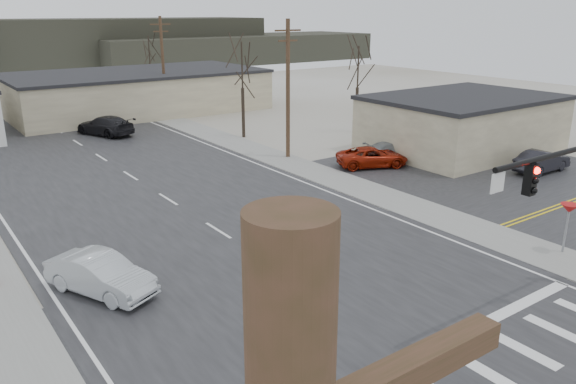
# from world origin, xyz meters

# --- Properties ---
(ground) EXTENTS (140.00, 140.00, 0.00)m
(ground) POSITION_xyz_m (0.00, 0.00, 0.00)
(ground) COLOR beige
(ground) RESTS_ON ground
(main_road) EXTENTS (18.00, 110.00, 0.05)m
(main_road) POSITION_xyz_m (0.00, 15.00, 0.02)
(main_road) COLOR black
(main_road) RESTS_ON ground
(cross_road) EXTENTS (90.00, 10.00, 0.04)m
(cross_road) POSITION_xyz_m (0.00, 0.00, 0.02)
(cross_road) COLOR black
(cross_road) RESTS_ON ground
(parking_lot) EXTENTS (18.00, 20.00, 0.03)m
(parking_lot) POSITION_xyz_m (20.00, 6.00, 0.02)
(parking_lot) COLOR black
(parking_lot) RESTS_ON ground
(sidewalk_right) EXTENTS (3.00, 90.00, 0.06)m
(sidewalk_right) POSITION_xyz_m (10.60, 20.00, 0.03)
(sidewalk_right) COLOR gray
(sidewalk_right) RESTS_ON ground
(yield_sign) EXTENTS (0.80, 0.80, 2.35)m
(yield_sign) POSITION_xyz_m (11.50, -3.50, 2.07)
(yield_sign) COLOR gray
(yield_sign) RESTS_ON ground
(building_right_far) EXTENTS (26.30, 14.30, 4.30)m
(building_right_far) POSITION_xyz_m (10.00, 44.00, 2.15)
(building_right_far) COLOR #C5BA96
(building_right_far) RESTS_ON ground
(building_lot) EXTENTS (14.30, 10.30, 4.30)m
(building_lot) POSITION_xyz_m (24.00, 12.00, 2.16)
(building_lot) COLOR #C5BA96
(building_lot) RESTS_ON ground
(upole_right_a) EXTENTS (2.20, 0.30, 10.00)m
(upole_right_a) POSITION_xyz_m (11.50, 18.00, 5.22)
(upole_right_a) COLOR #4F3225
(upole_right_a) RESTS_ON ground
(upole_right_b) EXTENTS (2.20, 0.30, 10.00)m
(upole_right_b) POSITION_xyz_m (11.50, 40.00, 5.22)
(upole_right_b) COLOR #4F3225
(upole_right_b) RESTS_ON ground
(tree_right_mid) EXTENTS (3.74, 3.74, 8.33)m
(tree_right_mid) POSITION_xyz_m (12.50, 26.00, 5.93)
(tree_right_mid) COLOR #30251D
(tree_right_mid) RESTS_ON ground
(tree_right_far) EXTENTS (3.52, 3.52, 7.84)m
(tree_right_far) POSITION_xyz_m (15.00, 52.00, 5.58)
(tree_right_far) COLOR #30251D
(tree_right_far) RESTS_ON ground
(tree_lot) EXTENTS (3.52, 3.52, 7.84)m
(tree_lot) POSITION_xyz_m (22.00, 22.00, 5.58)
(tree_lot) COLOR #30251D
(tree_lot) RESTS_ON ground
(hill_center) EXTENTS (80.00, 18.00, 9.00)m
(hill_center) POSITION_xyz_m (15.00, 96.00, 4.50)
(hill_center) COLOR #333026
(hill_center) RESTS_ON ground
(hill_right) EXTENTS (60.00, 18.00, 5.50)m
(hill_right) POSITION_xyz_m (50.00, 90.00, 2.75)
(hill_right) COLOR #333026
(hill_right) RESTS_ON ground
(sedan_crossing) EXTENTS (3.45, 4.94, 1.54)m
(sedan_crossing) POSITION_xyz_m (-6.85, 4.93, 0.82)
(sedan_crossing) COLOR #ABB1B6
(sedan_crossing) RESTS_ON main_road
(car_far_a) EXTENTS (4.31, 6.26, 1.68)m
(car_far_a) POSITION_xyz_m (2.95, 33.70, 0.89)
(car_far_a) COLOR black
(car_far_a) RESTS_ON main_road
(car_far_b) EXTENTS (1.83, 3.95, 1.31)m
(car_far_b) POSITION_xyz_m (0.46, 64.22, 0.70)
(car_far_b) COLOR black
(car_far_b) RESTS_ON main_road
(car_parked_red) EXTENTS (5.48, 4.13, 1.38)m
(car_parked_red) POSITION_xyz_m (14.72, 12.31, 0.73)
(car_parked_red) COLOR maroon
(car_parked_red) RESTS_ON parking_lot
(car_parked_dark_a) EXTENTS (4.63, 3.12, 1.46)m
(car_parked_dark_a) POSITION_xyz_m (20.32, 10.82, 0.77)
(car_parked_dark_a) COLOR black
(car_parked_dark_a) RESTS_ON parking_lot
(car_parked_dark_b) EXTENTS (4.56, 1.63, 1.50)m
(car_parked_dark_b) POSITION_xyz_m (23.12, 4.58, 0.78)
(car_parked_dark_b) COLOR black
(car_parked_dark_b) RESTS_ON parking_lot
(car_parked_silver) EXTENTS (4.73, 2.88, 1.28)m
(car_parked_silver) POSITION_xyz_m (17.52, 13.00, 0.67)
(car_parked_silver) COLOR gray
(car_parked_silver) RESTS_ON parking_lot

